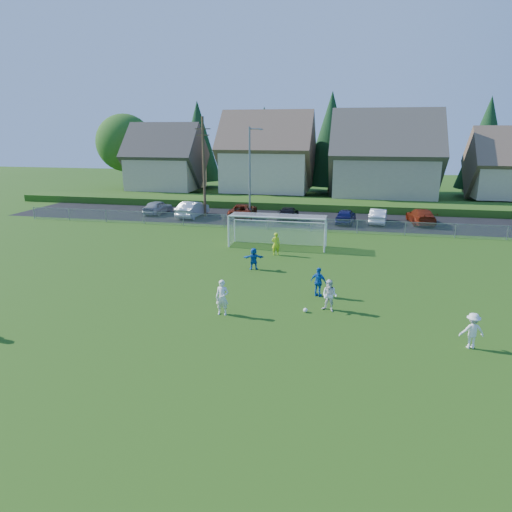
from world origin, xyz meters
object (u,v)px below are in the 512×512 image
(soccer_goal, at_px, (278,226))
(goalkeeper, at_px, (276,244))
(player_white_a, at_px, (222,298))
(car_a, at_px, (158,207))
(player_blue_a, at_px, (319,282))
(player_blue_b, at_px, (254,259))
(player_white_b, at_px, (330,296))
(car_g, at_px, (421,216))
(player_white_c, at_px, (472,331))
(car_b, at_px, (193,209))
(soccer_ball, at_px, (305,310))
(car_d, at_px, (288,214))
(car_e, at_px, (346,216))
(car_f, at_px, (378,216))
(car_c, at_px, (243,211))

(soccer_goal, bearing_deg, goalkeeper, -83.92)
(player_white_a, height_order, car_a, player_white_a)
(player_blue_a, distance_m, player_blue_b, 6.08)
(player_white_b, xyz_separation_m, car_g, (7.31, 23.92, -0.08))
(player_white_c, xyz_separation_m, car_b, (-21.25, 25.47, 0.04))
(soccer_ball, distance_m, car_d, 23.68)
(car_d, height_order, soccer_goal, soccer_goal)
(goalkeeper, xyz_separation_m, soccer_goal, (-0.27, 2.54, 0.80))
(player_white_b, bearing_deg, soccer_goal, 130.52)
(car_g, bearing_deg, player_white_b, 67.19)
(player_blue_a, height_order, soccer_goal, soccer_goal)
(player_white_b, bearing_deg, player_blue_a, 129.28)
(player_blue_a, distance_m, car_a, 28.73)
(car_b, relative_size, car_e, 1.19)
(soccer_ball, relative_size, car_e, 0.05)
(player_white_a, bearing_deg, car_f, 70.15)
(player_white_b, distance_m, car_f, 23.55)
(player_white_c, bearing_deg, soccer_goal, -64.61)
(car_e, relative_size, car_g, 0.82)
(car_f, distance_m, soccer_goal, 13.57)
(car_f, bearing_deg, car_b, 7.62)
(player_white_c, relative_size, goalkeeper, 0.93)
(player_white_a, distance_m, car_d, 24.41)
(player_white_c, height_order, car_g, player_white_c)
(player_blue_a, distance_m, car_g, 23.36)
(soccer_ball, bearing_deg, car_g, 70.88)
(car_f, bearing_deg, player_white_b, 87.56)
(soccer_ball, xyz_separation_m, car_a, (-18.46, 24.05, 0.61))
(player_blue_b, height_order, car_a, car_a)
(soccer_ball, xyz_separation_m, soccer_goal, (-3.52, 12.79, 1.52))
(car_f, relative_size, car_g, 0.85)
(car_d, bearing_deg, player_white_b, 100.14)
(soccer_ball, height_order, soccer_goal, soccer_goal)
(goalkeeper, xyz_separation_m, car_a, (-15.21, 13.79, -0.11))
(player_white_a, distance_m, car_g, 28.31)
(player_white_a, bearing_deg, player_white_b, 15.72)
(player_white_b, distance_m, car_g, 25.01)
(soccer_goal, bearing_deg, player_blue_a, -69.15)
(player_white_a, bearing_deg, player_blue_a, 37.58)
(player_white_c, bearing_deg, goalkeeper, -60.28)
(soccer_ball, distance_m, car_a, 30.32)
(car_c, bearing_deg, car_g, 177.55)
(soccer_ball, xyz_separation_m, car_e, (1.38, 23.06, 0.59))
(player_blue_b, distance_m, goalkeeper, 3.83)
(car_b, bearing_deg, player_white_c, 134.88)
(player_blue_b, relative_size, car_e, 0.35)
(player_white_c, height_order, player_blue_a, player_blue_a)
(player_white_c, bearing_deg, player_blue_b, -48.15)
(car_a, height_order, car_d, car_a)
(player_white_c, xyz_separation_m, car_g, (1.35, 26.72, -0.04))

